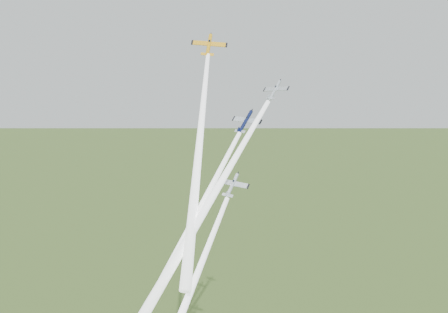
# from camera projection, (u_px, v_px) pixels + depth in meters

# --- Properties ---
(plane_yellow) EXTENTS (10.40, 10.11, 7.85)m
(plane_yellow) POSITION_uv_depth(u_px,v_px,m) (209.00, 45.00, 133.75)
(plane_yellow) COLOR #FBAF15
(smoke_trail_yellow) EXTENTS (19.43, 38.79, 43.49)m
(smoke_trail_yellow) POSITION_uv_depth(u_px,v_px,m) (198.00, 156.00, 115.63)
(smoke_trail_yellow) COLOR white
(plane_navy) EXTENTS (8.63, 7.09, 6.64)m
(plane_navy) POSITION_uv_depth(u_px,v_px,m) (246.00, 122.00, 122.62)
(plane_navy) COLOR #0E153D
(smoke_trail_navy) EXTENTS (9.96, 52.07, 54.64)m
(smoke_trail_navy) POSITION_uv_depth(u_px,v_px,m) (160.00, 285.00, 105.76)
(smoke_trail_navy) COLOR white
(plane_silver_right) EXTENTS (7.48, 6.83, 5.91)m
(plane_silver_right) POSITION_uv_depth(u_px,v_px,m) (275.00, 90.00, 119.69)
(plane_silver_right) COLOR silver
(smoke_trail_silver_right) EXTENTS (12.43, 41.78, 44.36)m
(smoke_trail_silver_right) POSITION_uv_depth(u_px,v_px,m) (200.00, 219.00, 107.21)
(smoke_trail_silver_right) COLOR white
(plane_silver_low) EXTENTS (7.49, 5.62, 6.37)m
(plane_silver_low) POSITION_uv_depth(u_px,v_px,m) (232.00, 185.00, 115.34)
(plane_silver_low) COLOR silver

